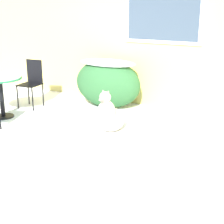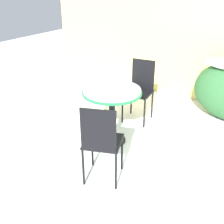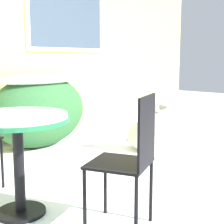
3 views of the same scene
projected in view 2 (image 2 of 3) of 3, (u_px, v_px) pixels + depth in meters
name	position (u px, v px, depth m)	size (l,w,h in m)	color
ground_plane	(218.00, 189.00, 2.94)	(16.00, 16.00, 0.00)	white
patio_table	(112.00, 98.00, 3.53)	(0.75, 0.75, 0.75)	black
patio_chair_near_table	(140.00, 88.00, 4.18)	(0.43, 0.43, 0.91)	black
patio_chair_far_side	(101.00, 141.00, 2.84)	(0.49, 0.49, 0.91)	black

